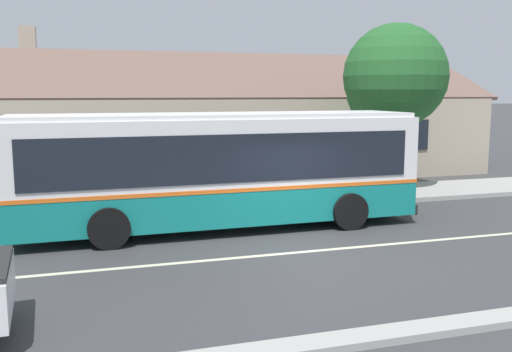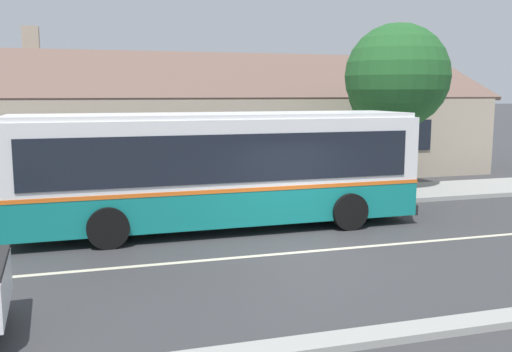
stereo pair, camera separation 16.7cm
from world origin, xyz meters
name	(u,v)px [view 1 (the left image)]	position (x,y,z in m)	size (l,w,h in m)	color
ground_plane	(314,251)	(0.00, 0.00, 0.00)	(300.00, 300.00, 0.00)	#38383A
sidewalk_far	(243,202)	(0.00, 6.00, 0.07)	(60.00, 3.00, 0.15)	#9E9E99
curb_near	(436,328)	(0.00, -4.75, 0.06)	(60.00, 0.50, 0.12)	#9E9E99
lane_divider_stripe	(314,251)	(0.00, 0.00, 0.00)	(60.00, 0.16, 0.01)	beige
community_building	(189,132)	(-0.12, 14.68, 1.84)	(25.99, 10.60, 6.57)	tan
transit_bus	(218,167)	(-1.59, 2.90, 1.68)	(10.88, 2.85, 3.12)	#147F7A
bench_down_street	(151,195)	(-3.12, 5.29, 0.58)	(1.84, 0.51, 0.94)	brown
street_tree_primary	(392,81)	(5.91, 6.76, 4.09)	(3.79, 3.79, 6.16)	#4C3828
bus_stop_sign	(400,153)	(5.26, 4.99, 1.64)	(0.36, 0.07, 2.40)	gray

